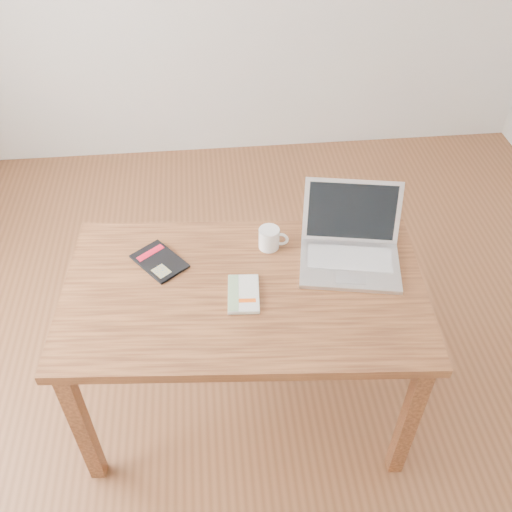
{
  "coord_description": "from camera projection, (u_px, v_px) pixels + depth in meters",
  "views": [
    {
      "loc": [
        -0.23,
        -1.58,
        2.27
      ],
      "look_at": [
        -0.08,
        -0.07,
        0.85
      ],
      "focal_mm": 40.0,
      "sensor_mm": 36.0,
      "label": 1
    }
  ],
  "objects": [
    {
      "name": "room",
      "position": [
        258.0,
        122.0,
        1.78
      ],
      "size": [
        4.04,
        4.04,
        2.7
      ],
      "color": "brown",
      "rests_on": "ground"
    },
    {
      "name": "desk",
      "position": [
        244.0,
        304.0,
        2.16
      ],
      "size": [
        1.39,
        0.87,
        0.75
      ],
      "rotation": [
        0.0,
        0.0,
        -0.08
      ],
      "color": "brown",
      "rests_on": "ground"
    },
    {
      "name": "black_guidebook",
      "position": [
        159.0,
        261.0,
        2.19
      ],
      "size": [
        0.24,
        0.25,
        0.01
      ],
      "rotation": [
        0.0,
        0.0,
        0.66
      ],
      "color": "black",
      "rests_on": "desk"
    },
    {
      "name": "white_guidebook",
      "position": [
        243.0,
        294.0,
        2.06
      ],
      "size": [
        0.13,
        0.19,
        0.02
      ],
      "rotation": [
        0.0,
        0.0,
        -0.07
      ],
      "color": "beige",
      "rests_on": "desk"
    },
    {
      "name": "coffee_mug",
      "position": [
        270.0,
        238.0,
        2.23
      ],
      "size": [
        0.12,
        0.08,
        0.09
      ],
      "rotation": [
        0.0,
        0.0,
        -0.22
      ],
      "color": "white",
      "rests_on": "desk"
    },
    {
      "name": "laptop",
      "position": [
        350.0,
        246.0,
        2.18
      ],
      "size": [
        0.44,
        0.42,
        0.25
      ],
      "rotation": [
        0.0,
        0.0,
        -0.19
      ],
      "color": "silver",
      "rests_on": "desk"
    }
  ]
}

